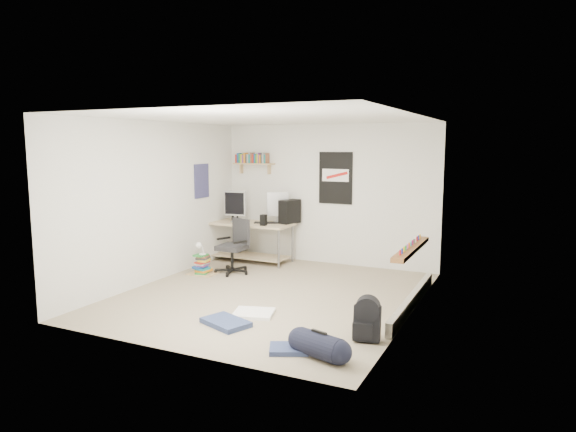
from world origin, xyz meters
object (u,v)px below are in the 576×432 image
at_px(desk, 250,242).
at_px(backpack, 367,323).
at_px(office_chair, 232,244).
at_px(duffel_bag, 319,344).
at_px(book_stack, 202,265).

xyz_separation_m(desk, backpack, (3.07, -2.83, -0.16)).
relative_size(desk, office_chair, 1.72).
bearing_deg(duffel_bag, office_chair, 151.99).
height_order(desk, duffel_bag, desk).
height_order(desk, office_chair, office_chair).
distance_m(office_chair, duffel_bag, 3.70).
bearing_deg(desk, book_stack, -101.53).
relative_size(office_chair, duffel_bag, 1.79).
height_order(duffel_bag, book_stack, duffel_bag).
relative_size(desk, backpack, 4.07).
height_order(office_chair, duffel_bag, office_chair).
relative_size(desk, book_stack, 3.57).
xyz_separation_m(backpack, book_stack, (-3.32, 1.66, -0.05)).
xyz_separation_m(duffel_bag, book_stack, (-3.02, 2.31, 0.01)).
height_order(office_chair, book_stack, office_chair).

